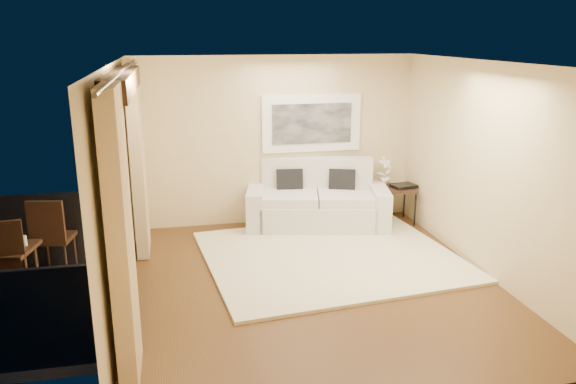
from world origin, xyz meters
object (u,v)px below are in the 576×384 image
object	(u,v)px
orchid	(385,171)
bistro_table	(7,255)
balcony_chair_near	(2,264)
side_table	(398,191)
balcony_chair_far	(50,232)
sofa	(317,203)

from	to	relation	value
orchid	bistro_table	xyz separation A→B (m)	(-5.29, -1.93, -0.25)
orchid	balcony_chair_near	size ratio (longest dim) A/B	0.45
side_table	orchid	xyz separation A→B (m)	(-0.18, 0.13, 0.30)
balcony_chair_far	bistro_table	bearing A→B (deg)	73.69
side_table	balcony_chair_near	world-z (taller)	balcony_chair_near
balcony_chair_far	balcony_chair_near	size ratio (longest dim) A/B	0.97
bistro_table	side_table	bearing A→B (deg)	18.19
sofa	orchid	size ratio (longest dim) A/B	4.92
side_table	balcony_chair_near	bearing A→B (deg)	-158.54
balcony_chair_far	orchid	bearing A→B (deg)	-156.49
sofa	orchid	distance (m)	1.24
balcony_chair_far	side_table	bearing A→B (deg)	-158.37
side_table	bistro_table	size ratio (longest dim) A/B	0.98
sofa	side_table	xyz separation A→B (m)	(1.33, -0.10, 0.17)
sofa	side_table	size ratio (longest dim) A/B	3.58
orchid	balcony_chair_far	size ratio (longest dim) A/B	0.47
sofa	bistro_table	size ratio (longest dim) A/B	3.50
sofa	balcony_chair_near	size ratio (longest dim) A/B	2.22
side_table	bistro_table	distance (m)	5.76
side_table	orchid	size ratio (longest dim) A/B	1.37
balcony_chair_far	balcony_chair_near	bearing A→B (deg)	83.23
side_table	balcony_chair_near	size ratio (longest dim) A/B	0.62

